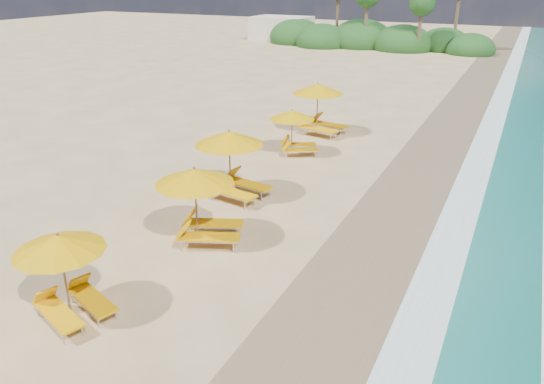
# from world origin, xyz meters

# --- Properties ---
(ground) EXTENTS (160.00, 160.00, 0.00)m
(ground) POSITION_xyz_m (0.00, 0.00, 0.00)
(ground) COLOR #D5AE7D
(ground) RESTS_ON ground
(wet_sand) EXTENTS (4.00, 160.00, 0.01)m
(wet_sand) POSITION_xyz_m (4.00, 0.00, 0.01)
(wet_sand) COLOR olive
(wet_sand) RESTS_ON ground
(surf_foam) EXTENTS (4.00, 160.00, 0.01)m
(surf_foam) POSITION_xyz_m (6.70, 0.00, 0.03)
(surf_foam) COLOR white
(surf_foam) RESTS_ON ground
(station_1) EXTENTS (2.82, 2.77, 2.19)m
(station_1) POSITION_xyz_m (-2.22, -6.55, 1.23)
(station_1) COLOR olive
(station_1) RESTS_ON ground
(station_2) EXTENTS (3.20, 3.17, 2.46)m
(station_2) POSITION_xyz_m (-1.44, -1.89, 1.38)
(station_2) COLOR olive
(station_2) RESTS_ON ground
(station_3) EXTENTS (3.04, 2.90, 2.57)m
(station_3) POSITION_xyz_m (-2.31, 1.57, 1.44)
(station_3) COLOR olive
(station_3) RESTS_ON ground
(station_4) EXTENTS (2.84, 2.84, 2.12)m
(station_4) POSITION_xyz_m (-2.29, 7.17, 1.19)
(station_4) COLOR olive
(station_4) RESTS_ON ground
(station_5) EXTENTS (3.18, 3.03, 2.66)m
(station_5) POSITION_xyz_m (-2.46, 10.77, 1.49)
(station_5) COLOR olive
(station_5) RESTS_ON ground
(treeline) EXTENTS (25.80, 8.80, 9.74)m
(treeline) POSITION_xyz_m (-9.94, 45.51, 1.00)
(treeline) COLOR #163D14
(treeline) RESTS_ON ground
(beach_building) EXTENTS (7.00, 5.00, 2.80)m
(beach_building) POSITION_xyz_m (-22.00, 48.00, 1.40)
(beach_building) COLOR beige
(beach_building) RESTS_ON ground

